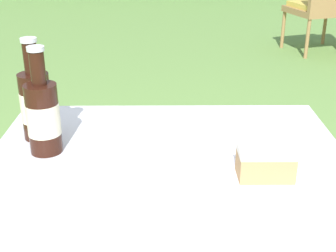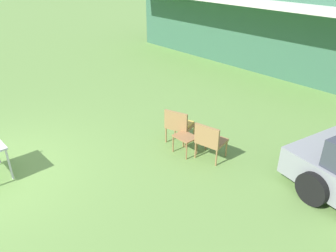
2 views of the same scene
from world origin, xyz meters
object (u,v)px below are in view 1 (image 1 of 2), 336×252
patio_table (168,192)px  cola_bottle_far (43,115)px  wicker_chair_cushioned (324,4)px  cola_bottle_near (36,103)px  cake_on_plate (260,169)px

patio_table → cola_bottle_far: size_ratio=3.32×
wicker_chair_cushioned → cola_bottle_near: cola_bottle_near is taller
wicker_chair_cushioned → cake_on_plate: size_ratio=4.19×
cake_on_plate → cola_bottle_far: cola_bottle_far is taller
wicker_chair_cushioned → cola_bottle_near: bearing=44.3°
cola_bottle_near → cola_bottle_far: (0.04, -0.08, 0.00)m
cake_on_plate → wicker_chair_cushioned: bearing=70.3°
cake_on_plate → cola_bottle_far: 0.51m
patio_table → cola_bottle_near: size_ratio=3.32×
patio_table → cake_on_plate: 0.23m
cake_on_plate → cola_bottle_far: size_ratio=0.80×
wicker_chair_cushioned → cake_on_plate: (-1.38, -3.86, 0.28)m
patio_table → wicker_chair_cushioned: bearing=67.4°
cola_bottle_near → wicker_chair_cushioned: bearing=62.3°
wicker_chair_cushioned → patio_table: wicker_chair_cushioned is taller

